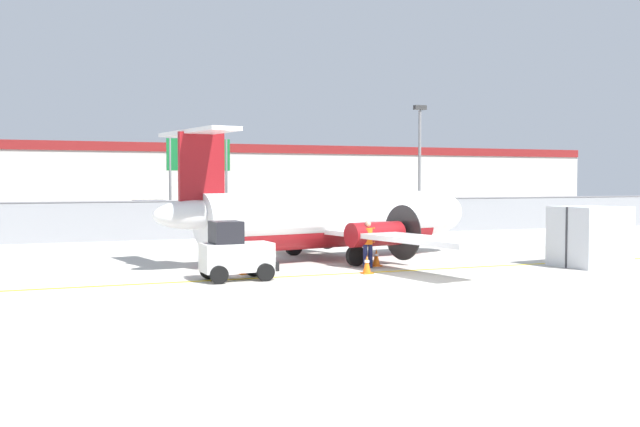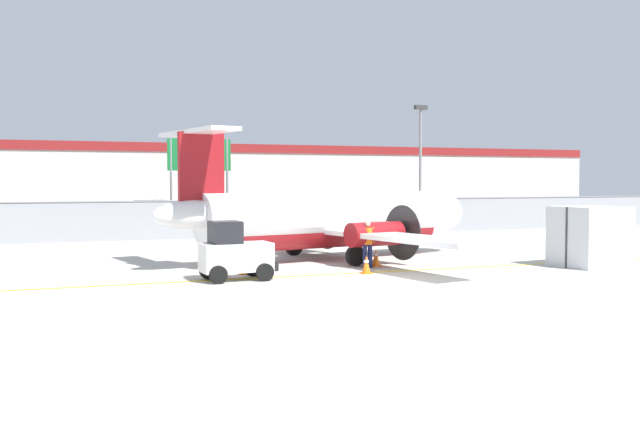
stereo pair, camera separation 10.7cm
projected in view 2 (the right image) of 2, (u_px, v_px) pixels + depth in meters
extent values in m
plane|color=#BCB7AD|center=(383.00, 281.00, 22.35)|extent=(140.00, 140.00, 0.00)
cube|color=yellow|center=(357.00, 273.00, 24.22)|extent=(84.00, 0.20, 0.01)
cube|color=gray|center=(240.00, 220.00, 39.12)|extent=(98.00, 0.04, 2.00)
cylinder|color=slate|center=(240.00, 200.00, 39.07)|extent=(98.00, 0.10, 0.10)
cube|color=#38383A|center=(199.00, 224.00, 49.91)|extent=(98.00, 17.00, 0.12)
cube|color=beige|center=(161.00, 179.00, 67.04)|extent=(91.00, 8.00, 6.50)
cube|color=maroon|center=(167.00, 147.00, 63.17)|extent=(91.00, 0.20, 0.80)
cylinder|color=white|center=(329.00, 216.00, 28.17)|extent=(11.00, 4.14, 1.90)
ellipsoid|color=white|center=(437.00, 212.00, 31.26)|extent=(2.83, 2.29, 1.80)
ellipsoid|color=white|center=(194.00, 215.00, 25.07)|extent=(3.21, 1.66, 1.05)
cylinder|color=maroon|center=(329.00, 229.00, 28.19)|extent=(9.82, 3.50, 1.48)
cube|color=white|center=(331.00, 230.00, 28.25)|extent=(4.93, 15.98, 0.18)
cylinder|color=maroon|center=(301.00, 226.00, 30.54)|extent=(2.34, 1.34, 0.90)
cone|color=black|center=(324.00, 225.00, 31.16)|extent=(0.53, 0.52, 0.44)
cylinder|color=#262626|center=(327.00, 225.00, 31.24)|extent=(0.48, 2.06, 2.10)
cylinder|color=maroon|center=(375.00, 234.00, 26.18)|extent=(2.34, 1.34, 0.90)
cone|color=black|center=(399.00, 233.00, 26.80)|extent=(0.53, 0.52, 0.44)
cylinder|color=#262626|center=(402.00, 233.00, 26.88)|extent=(0.48, 2.06, 2.10)
cube|color=maroon|center=(201.00, 176.00, 25.16)|extent=(1.70, 0.53, 3.10)
cube|color=white|center=(197.00, 132.00, 25.01)|extent=(2.08, 4.92, 0.14)
cylinder|color=#59595B|center=(404.00, 236.00, 30.29)|extent=(0.17, 0.17, 0.97)
cylinder|color=black|center=(404.00, 247.00, 30.31)|extent=(0.63, 0.34, 0.60)
cylinder|color=#59595B|center=(294.00, 236.00, 29.90)|extent=(0.17, 0.17, 0.90)
cylinder|color=black|center=(294.00, 246.00, 29.92)|extent=(0.79, 0.37, 0.76)
cylinder|color=#59595B|center=(355.00, 244.00, 26.20)|extent=(0.17, 0.17, 0.90)
cylinder|color=black|center=(355.00, 256.00, 26.22)|extent=(0.79, 0.37, 0.76)
cube|color=silver|center=(236.00, 257.00, 22.51)|extent=(2.25, 1.21, 0.90)
cube|color=black|center=(225.00, 232.00, 22.34)|extent=(0.95, 1.05, 0.70)
cube|color=black|center=(270.00, 265.00, 22.99)|extent=(0.22, 1.11, 0.30)
cylinder|color=black|center=(253.00, 268.00, 23.39)|extent=(0.57, 0.21, 0.56)
cylinder|color=black|center=(265.00, 272.00, 22.29)|extent=(0.57, 0.21, 0.56)
cylinder|color=black|center=(208.00, 270.00, 22.78)|extent=(0.57, 0.21, 0.56)
cylinder|color=black|center=(218.00, 275.00, 21.69)|extent=(0.57, 0.21, 0.56)
cylinder|color=#191E4C|center=(370.00, 256.00, 25.70)|extent=(0.16, 0.16, 0.85)
cylinder|color=#191E4C|center=(365.00, 256.00, 25.63)|extent=(0.16, 0.16, 0.85)
cylinder|color=orange|center=(368.00, 236.00, 25.63)|extent=(0.34, 0.34, 0.60)
cylinder|color=orange|center=(373.00, 235.00, 25.71)|extent=(0.10, 0.10, 0.55)
cylinder|color=orange|center=(362.00, 235.00, 25.56)|extent=(0.10, 0.10, 0.55)
sphere|color=tan|center=(368.00, 224.00, 25.61)|extent=(0.22, 0.22, 0.22)
cube|color=silver|center=(590.00, 236.00, 26.14)|extent=(2.65, 2.30, 2.20)
cube|color=#333338|center=(590.00, 236.00, 26.14)|extent=(2.43, 0.41, 2.20)
cube|color=orange|center=(376.00, 266.00, 26.19)|extent=(0.36, 0.36, 0.04)
cone|color=orange|center=(376.00, 257.00, 26.18)|extent=(0.28, 0.28, 0.60)
cylinder|color=white|center=(376.00, 255.00, 26.17)|extent=(0.17, 0.17, 0.08)
cube|color=orange|center=(366.00, 273.00, 24.07)|extent=(0.36, 0.36, 0.04)
cone|color=orange|center=(366.00, 264.00, 24.06)|extent=(0.28, 0.28, 0.60)
cylinder|color=white|center=(366.00, 261.00, 24.05)|extent=(0.17, 0.17, 0.08)
cube|color=orange|center=(244.00, 274.00, 23.93)|extent=(0.36, 0.36, 0.04)
cone|color=orange|center=(244.00, 264.00, 23.92)|extent=(0.28, 0.28, 0.60)
cylinder|color=white|center=(244.00, 262.00, 23.91)|extent=(0.17, 0.17, 0.08)
cube|color=orange|center=(403.00, 250.00, 32.00)|extent=(0.36, 0.36, 0.04)
cone|color=orange|center=(403.00, 243.00, 31.98)|extent=(0.28, 0.28, 0.60)
cylinder|color=white|center=(403.00, 241.00, 31.98)|extent=(0.17, 0.17, 0.08)
cube|color=gray|center=(20.00, 217.00, 47.43)|extent=(4.21, 1.72, 0.80)
cube|color=#262D38|center=(18.00, 206.00, 47.34)|extent=(2.21, 1.57, 0.56)
cylinder|color=black|center=(43.00, 220.00, 48.78)|extent=(0.60, 0.20, 0.60)
cylinder|color=black|center=(43.00, 222.00, 47.09)|extent=(0.60, 0.20, 0.60)
cube|color=silver|center=(119.00, 217.00, 47.33)|extent=(4.23, 1.78, 0.80)
cube|color=#262D38|center=(122.00, 206.00, 47.35)|extent=(2.23, 1.60, 0.56)
cylinder|color=black|center=(98.00, 223.00, 46.03)|extent=(0.60, 0.21, 0.60)
cylinder|color=black|center=(97.00, 221.00, 47.72)|extent=(0.60, 0.21, 0.60)
cylinder|color=black|center=(142.00, 222.00, 46.97)|extent=(0.60, 0.21, 0.60)
cylinder|color=black|center=(140.00, 220.00, 48.67)|extent=(0.60, 0.21, 0.60)
cube|color=red|center=(149.00, 213.00, 52.84)|extent=(4.31, 2.00, 0.80)
cube|color=#262D38|center=(150.00, 204.00, 52.87)|extent=(2.31, 1.72, 0.56)
cylinder|color=black|center=(132.00, 218.00, 51.45)|extent=(0.61, 0.24, 0.60)
cylinder|color=black|center=(127.00, 217.00, 53.08)|extent=(0.61, 0.24, 0.60)
cylinder|color=black|center=(170.00, 217.00, 52.63)|extent=(0.61, 0.24, 0.60)
cylinder|color=black|center=(165.00, 216.00, 54.26)|extent=(0.61, 0.24, 0.60)
cube|color=red|center=(201.00, 211.00, 56.16)|extent=(4.36, 2.13, 0.80)
cube|color=#262D38|center=(203.00, 202.00, 56.20)|extent=(2.35, 1.78, 0.56)
cylinder|color=black|center=(187.00, 216.00, 54.75)|extent=(0.62, 0.26, 0.60)
cylinder|color=black|center=(181.00, 215.00, 56.35)|extent=(0.62, 0.26, 0.60)
cylinder|color=black|center=(222.00, 215.00, 56.01)|extent=(0.62, 0.26, 0.60)
cylinder|color=black|center=(214.00, 214.00, 57.61)|extent=(0.62, 0.26, 0.60)
cube|color=red|center=(253.00, 210.00, 57.15)|extent=(4.37, 2.17, 0.80)
cube|color=#262D38|center=(251.00, 202.00, 57.08)|extent=(2.36, 1.80, 0.56)
cylinder|color=black|center=(268.00, 214.00, 58.38)|extent=(0.62, 0.27, 0.60)
cylinder|color=black|center=(272.00, 215.00, 56.64)|extent=(0.62, 0.27, 0.60)
cylinder|color=black|center=(234.00, 214.00, 57.69)|extent=(0.62, 0.27, 0.60)
cylinder|color=black|center=(237.00, 215.00, 55.95)|extent=(0.62, 0.27, 0.60)
cube|color=gray|center=(367.00, 217.00, 47.34)|extent=(4.35, 2.11, 0.80)
cube|color=#262D38|center=(365.00, 206.00, 47.27)|extent=(2.34, 1.77, 0.56)
cylinder|color=black|center=(382.00, 220.00, 48.58)|extent=(0.62, 0.26, 0.60)
cylinder|color=black|center=(391.00, 222.00, 46.85)|extent=(0.62, 0.26, 0.60)
cylinder|color=black|center=(343.00, 221.00, 47.86)|extent=(0.62, 0.26, 0.60)
cylinder|color=black|center=(351.00, 222.00, 46.12)|extent=(0.62, 0.26, 0.60)
cube|color=#19662D|center=(395.00, 212.00, 54.89)|extent=(4.39, 2.24, 0.80)
cube|color=#262D38|center=(397.00, 203.00, 54.89)|extent=(2.39, 1.84, 0.56)
cylinder|color=black|center=(381.00, 216.00, 53.71)|extent=(0.62, 0.28, 0.60)
cylinder|color=black|center=(374.00, 215.00, 55.46)|extent=(0.62, 0.28, 0.60)
cylinder|color=black|center=(416.00, 216.00, 54.35)|extent=(0.62, 0.28, 0.60)
cylinder|color=black|center=(408.00, 215.00, 56.10)|extent=(0.62, 0.28, 0.60)
cylinder|color=slate|center=(420.00, 174.00, 39.23)|extent=(0.16, 0.16, 7.00)
cube|color=#333333|center=(421.00, 107.00, 39.06)|extent=(0.70, 0.30, 0.24)
cylinder|color=slate|center=(171.00, 188.00, 39.77)|extent=(0.14, 0.14, 5.50)
cylinder|color=slate|center=(227.00, 187.00, 40.90)|extent=(0.14, 0.14, 5.50)
cube|color=#14662D|center=(199.00, 155.00, 40.25)|extent=(3.60, 0.10, 1.80)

